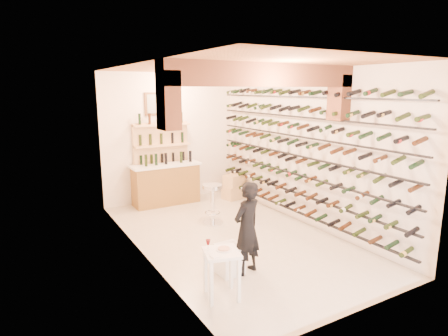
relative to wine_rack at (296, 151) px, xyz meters
name	(u,v)px	position (x,y,z in m)	size (l,w,h in m)	color
ground	(232,236)	(-1.53, 0.00, -1.55)	(6.00, 6.00, 0.00)	beige
room_shell	(240,121)	(-1.53, -0.26, 0.70)	(3.52, 6.02, 3.21)	#F0E2D0
wine_rack	(296,151)	(0.00, 0.00, 0.00)	(0.32, 5.70, 2.56)	black
back_counter	(166,183)	(-1.83, 2.65, -1.02)	(1.70, 0.62, 1.29)	olive
back_shelving	(162,156)	(-1.83, 2.89, -0.38)	(1.40, 0.31, 2.73)	#DBB07B
tasting_table	(221,259)	(-2.79, -1.82, -1.00)	(0.57, 0.57, 0.82)	white
white_stool	(229,259)	(-2.34, -1.28, -1.32)	(0.37, 0.37, 0.46)	white
person	(247,228)	(-2.10, -1.39, -0.82)	(0.53, 0.35, 1.46)	black
chrome_barstool	(213,201)	(-1.51, 0.82, -1.06)	(0.44, 0.44, 0.85)	silver
crate_lower	(234,192)	(-0.13, 2.20, -1.38)	(0.56, 0.39, 0.33)	tan
crate_upper	(234,180)	(-0.13, 2.20, -1.06)	(0.52, 0.35, 0.30)	tan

